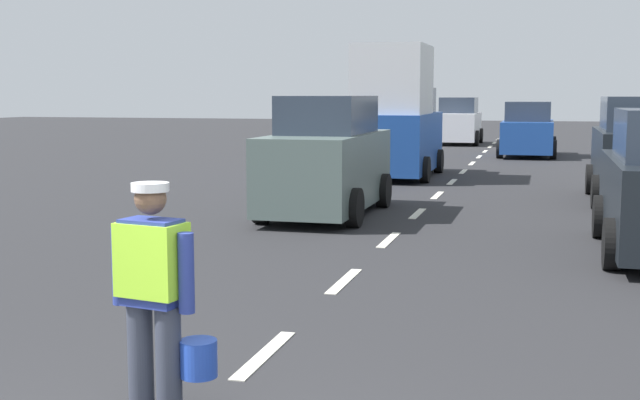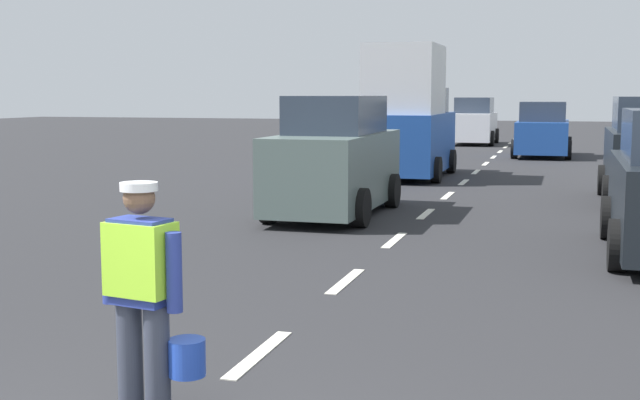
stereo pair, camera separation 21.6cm
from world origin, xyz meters
name	(u,v)px [view 2 (the right image)]	position (x,y,z in m)	size (l,w,h in m)	color
ground_plane	(477,171)	(0.00, 21.00, 0.00)	(96.00, 96.00, 0.00)	#28282B
lane_center_line	(490,160)	(0.00, 25.20, 0.00)	(0.14, 46.40, 0.01)	silver
road_worker	(145,288)	(-0.24, 1.13, 0.93)	(0.77, 0.36, 1.67)	#383D4C
delivery_truck	(408,118)	(-1.62, 18.54, 1.61)	(2.16, 4.60, 3.54)	#1E4799
car_oncoming_third	(474,123)	(-1.55, 34.39, 0.98)	(2.03, 3.96, 2.11)	silver
car_oncoming_lead	(335,160)	(-1.64, 11.16, 1.04)	(1.89, 4.30, 2.23)	slate
car_outgoing_far	(543,131)	(1.66, 27.54, 0.92)	(2.05, 4.19, 1.99)	#1E4799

